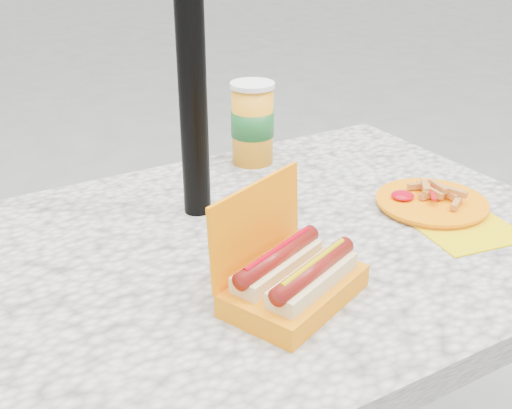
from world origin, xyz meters
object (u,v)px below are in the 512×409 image
fries_plate (434,203)px  soda_cup (253,123)px  hotdog_box (292,277)px  umbrella_pole (189,20)px

fries_plate → soda_cup: (-0.18, 0.38, 0.08)m
soda_cup → hotdog_box: bearing=-114.3°
hotdog_box → umbrella_pole: bearing=66.1°
umbrella_pole → soda_cup: bearing=36.9°
hotdog_box → soda_cup: soda_cup is taller
hotdog_box → soda_cup: bearing=43.7°
fries_plate → soda_cup: bearing=115.0°
fries_plate → soda_cup: 0.42m
umbrella_pole → hotdog_box: (-0.01, -0.33, -0.31)m
umbrella_pole → soda_cup: 0.37m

